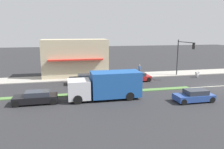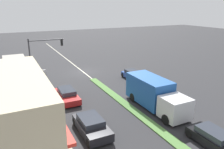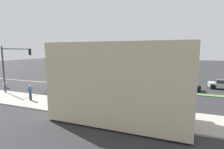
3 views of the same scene
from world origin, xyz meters
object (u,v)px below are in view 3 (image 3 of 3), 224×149
traffic_signal_main (13,61)px  delivery_truck (131,76)px  hatchback_red (71,89)px  suv_black (182,85)px  coupe_blue (89,76)px  pedestrian (30,92)px  warning_aframe_sign (6,85)px  sedan_dark (127,94)px

traffic_signal_main → delivery_truck: (-8.32, 13.34, -2.43)m
traffic_signal_main → hatchback_red: 8.57m
suv_black → coupe_blue: bearing=-100.2°
coupe_blue → traffic_signal_main: bearing=-24.0°
pedestrian → coupe_blue: pedestrian is taller
pedestrian → suv_black: 18.57m
warning_aframe_sign → sedan_dark: size_ratio=0.20×
warning_aframe_sign → suv_black: bearing=108.8°
pedestrian → hatchback_red: 4.63m
suv_black → hatchback_red: (7.20, -12.64, -0.01)m
pedestrian → coupe_blue: 14.16m
hatchback_red → coupe_blue: 10.41m
traffic_signal_main → suv_black: size_ratio=1.34×
delivery_truck → sedan_dark: delivery_truck is taller
warning_aframe_sign → coupe_blue: 12.90m
pedestrian → delivery_truck: (-11.34, 7.58, 0.51)m
warning_aframe_sign → delivery_truck: (-7.80, 15.75, 1.04)m
delivery_truck → sedan_dark: bearing=12.2°
delivery_truck → hatchback_red: size_ratio=1.71×
traffic_signal_main → suv_black: traffic_signal_main is taller
traffic_signal_main → pedestrian: size_ratio=3.51×
sedan_dark → suv_black: bearing=142.2°
warning_aframe_sign → coupe_blue: (-10.60, 7.35, 0.17)m
coupe_blue → pedestrian: bearing=3.3°
suv_black → coupe_blue: (-2.80, -15.52, -0.01)m
traffic_signal_main → warning_aframe_sign: bearing=-102.4°
suv_black → traffic_signal_main: bearing=-67.9°
suv_black → hatchback_red: 14.55m
delivery_truck → pedestrian: bearing=-33.8°
pedestrian → suv_black: size_ratio=0.38×
traffic_signal_main → warning_aframe_sign: traffic_signal_main is taller
traffic_signal_main → hatchback_red: traffic_signal_main is taller
pedestrian → traffic_signal_main: bearing=-117.6°
pedestrian → warning_aframe_sign: 8.92m
traffic_signal_main → coupe_blue: bearing=156.0°
warning_aframe_sign → coupe_blue: size_ratio=0.21×
warning_aframe_sign → delivery_truck: size_ratio=0.11×
suv_black → warning_aframe_sign: bearing=-71.2°
delivery_truck → sedan_dark: size_ratio=1.76×
delivery_truck → sedan_dark: 7.41m
suv_black → hatchback_red: size_ratio=0.95×
delivery_truck → suv_black: 7.18m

